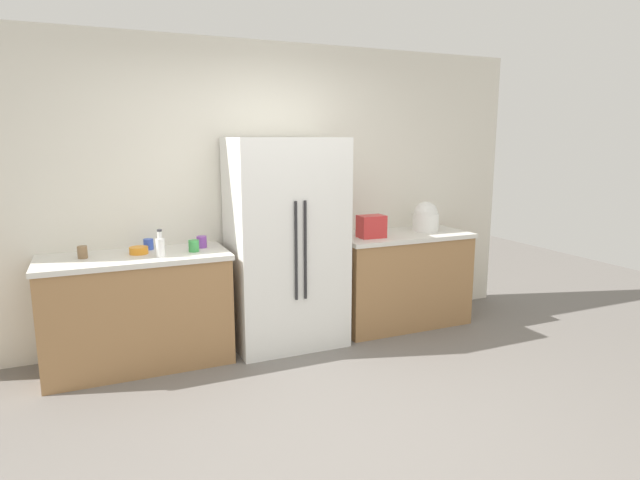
% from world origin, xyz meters
% --- Properties ---
extents(ground_plane, '(11.14, 11.14, 0.00)m').
position_xyz_m(ground_plane, '(0.00, 0.00, 0.00)').
color(ground_plane, slate).
extents(kitchen_back_panel, '(5.57, 0.10, 2.62)m').
position_xyz_m(kitchen_back_panel, '(0.00, 1.92, 1.31)').
color(kitchen_back_panel, silver).
rests_on(kitchen_back_panel, ground_plane).
extents(counter_left, '(1.43, 0.65, 0.89)m').
position_xyz_m(counter_left, '(-1.00, 1.55, 0.45)').
color(counter_left, '#9E7247').
rests_on(counter_left, ground_plane).
extents(counter_right, '(1.30, 0.65, 0.89)m').
position_xyz_m(counter_right, '(1.42, 1.55, 0.45)').
color(counter_right, '#9E7247').
rests_on(counter_right, ground_plane).
extents(refrigerator, '(0.94, 0.69, 1.79)m').
position_xyz_m(refrigerator, '(0.24, 1.52, 0.90)').
color(refrigerator, white).
rests_on(refrigerator, ground_plane).
extents(toaster, '(0.24, 0.16, 0.20)m').
position_xyz_m(toaster, '(1.05, 1.48, 1.00)').
color(toaster, red).
rests_on(toaster, counter_right).
extents(rice_cooker, '(0.25, 0.25, 0.29)m').
position_xyz_m(rice_cooker, '(1.70, 1.57, 1.03)').
color(rice_cooker, white).
rests_on(rice_cooker, counter_right).
extents(bottle_a, '(0.07, 0.07, 0.21)m').
position_xyz_m(bottle_a, '(-0.82, 1.40, 0.98)').
color(bottle_a, white).
rests_on(bottle_a, counter_left).
extents(cup_a, '(0.08, 0.08, 0.09)m').
position_xyz_m(cup_a, '(-0.88, 1.73, 0.94)').
color(cup_a, blue).
rests_on(cup_a, counter_left).
extents(cup_b, '(0.08, 0.08, 0.09)m').
position_xyz_m(cup_b, '(-0.56, 1.49, 0.94)').
color(cup_b, green).
rests_on(cup_b, counter_left).
extents(cup_c, '(0.08, 0.08, 0.10)m').
position_xyz_m(cup_c, '(-0.47, 1.63, 0.94)').
color(cup_c, purple).
rests_on(cup_c, counter_left).
extents(cup_d, '(0.07, 0.07, 0.09)m').
position_xyz_m(cup_d, '(-1.37, 1.58, 0.94)').
color(cup_d, brown).
rests_on(cup_d, counter_left).
extents(bowl_a, '(0.14, 0.14, 0.06)m').
position_xyz_m(bowl_a, '(-0.97, 1.58, 0.92)').
color(bowl_a, orange).
rests_on(bowl_a, counter_left).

